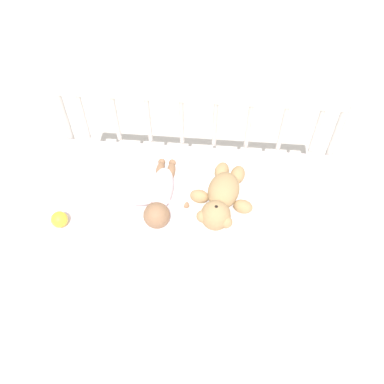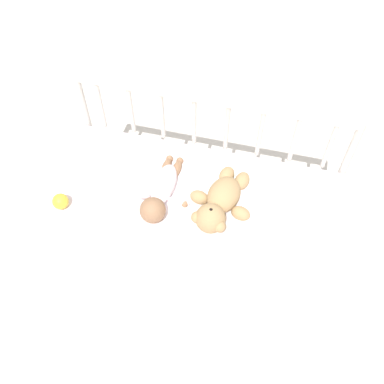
{
  "view_description": "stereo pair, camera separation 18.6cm",
  "coord_description": "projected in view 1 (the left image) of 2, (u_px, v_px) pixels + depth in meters",
  "views": [
    {
      "loc": [
        0.1,
        -1.11,
        2.01
      ],
      "look_at": [
        0.0,
        0.01,
        0.53
      ],
      "focal_mm": 40.0,
      "sensor_mm": 36.0,
      "label": 1
    },
    {
      "loc": [
        0.28,
        -1.08,
        2.01
      ],
      "look_at": [
        0.0,
        0.01,
        0.53
      ],
      "focal_mm": 40.0,
      "sensor_mm": 36.0,
      "label": 2
    }
  ],
  "objects": [
    {
      "name": "blanket",
      "position": [
        191.0,
        195.0,
        1.92
      ],
      "size": [
        0.77,
        0.51,
        0.01
      ],
      "color": "white",
      "rests_on": "crib_mattress"
    },
    {
      "name": "crib_mattress",
      "position": [
        192.0,
        230.0,
        2.09
      ],
      "size": [
        1.33,
        0.67,
        0.47
      ],
      "color": "silver",
      "rests_on": "ground_plane"
    },
    {
      "name": "teddy_bear",
      "position": [
        221.0,
        198.0,
        1.85
      ],
      "size": [
        0.29,
        0.39,
        0.13
      ],
      "color": "tan",
      "rests_on": "crib_mattress"
    },
    {
      "name": "baby",
      "position": [
        160.0,
        196.0,
        1.87
      ],
      "size": [
        0.27,
        0.4,
        0.11
      ],
      "color": "white",
      "rests_on": "crib_mattress"
    },
    {
      "name": "toy_ball",
      "position": [
        59.0,
        219.0,
        1.81
      ],
      "size": [
        0.07,
        0.07,
        0.07
      ],
      "color": "yellow",
      "rests_on": "crib_mattress"
    },
    {
      "name": "crib_rail",
      "position": [
        198.0,
        130.0,
        2.05
      ],
      "size": [
        1.33,
        0.04,
        0.78
      ],
      "color": "beige",
      "rests_on": "ground_plane"
    },
    {
      "name": "ground_plane",
      "position": [
        192.0,
        253.0,
        2.28
      ],
      "size": [
        12.0,
        12.0,
        0.0
      ],
      "primitive_type": "plane",
      "color": "silver"
    }
  ]
}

